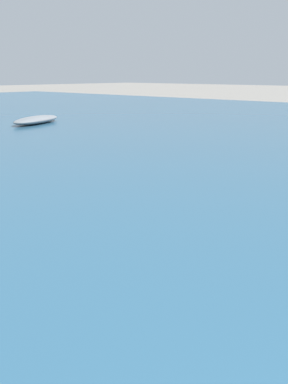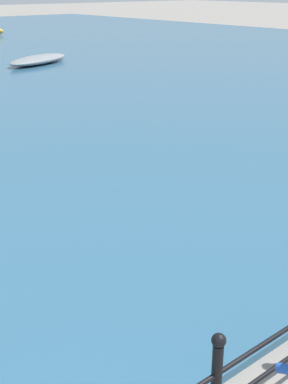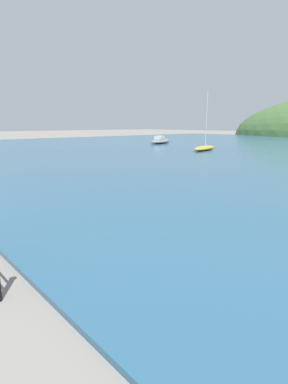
{
  "view_description": "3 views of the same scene",
  "coord_description": "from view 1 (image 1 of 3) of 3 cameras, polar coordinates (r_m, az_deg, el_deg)",
  "views": [
    {
      "loc": [
        -2.41,
        1.15,
        2.88
      ],
      "look_at": [
        3.53,
        6.48,
        0.76
      ],
      "focal_mm": 42.0,
      "sensor_mm": 36.0,
      "label": 1
    },
    {
      "loc": [
        -0.63,
        -0.77,
        3.75
      ],
      "look_at": [
        3.66,
        4.31,
        1.15
      ],
      "focal_mm": 50.0,
      "sensor_mm": 36.0,
      "label": 2
    },
    {
      "loc": [
        9.82,
        0.49,
        2.46
      ],
      "look_at": [
        4.14,
        5.59,
        0.73
      ],
      "focal_mm": 28.0,
      "sensor_mm": 36.0,
      "label": 3
    }
  ],
  "objects": [
    {
      "name": "boat_white_sailboat",
      "position": [
        26.59,
        -13.52,
        8.92
      ],
      "size": [
        4.34,
        3.01,
        0.41
      ],
      "color": "gray",
      "rests_on": "water"
    }
  ]
}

